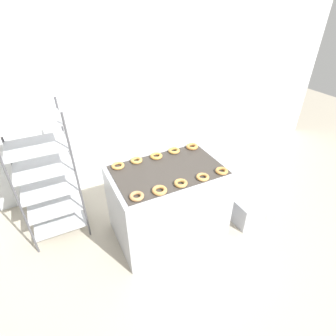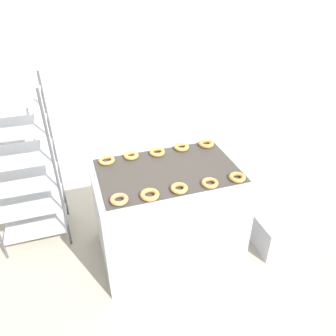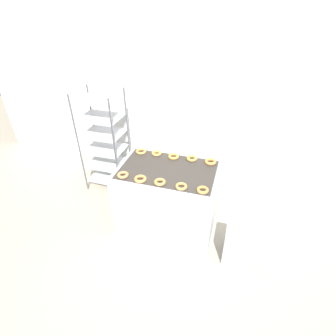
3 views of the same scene
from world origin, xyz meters
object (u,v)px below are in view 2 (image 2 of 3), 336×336
(glaze_bin, at_px, (273,234))
(donut_far_leftmost, at_px, (107,160))
(donut_far_rightmost, at_px, (206,144))
(donut_far_left, at_px, (131,155))
(fryer_machine, at_px, (168,212))
(donut_near_center, at_px, (179,188))
(donut_near_right, at_px, (210,183))
(donut_near_leftmost, at_px, (119,199))
(donut_far_center, at_px, (157,152))
(donut_near_rightmost, at_px, (237,177))
(donut_far_right, at_px, (181,147))
(donut_near_left, at_px, (150,195))
(baking_rack_cart, at_px, (21,168))

(glaze_bin, distance_m, donut_far_leftmost, 1.83)
(donut_far_rightmost, bearing_deg, glaze_bin, -49.88)
(donut_far_left, bearing_deg, fryer_machine, -50.46)
(donut_far_leftmost, xyz_separation_m, donut_far_rightmost, (1.00, 0.00, 0.00))
(donut_near_center, bearing_deg, fryer_machine, 88.35)
(glaze_bin, bearing_deg, donut_near_right, -179.32)
(donut_near_leftmost, xyz_separation_m, donut_far_center, (0.49, 0.61, -0.00))
(donut_near_rightmost, distance_m, donut_far_leftmost, 1.18)
(donut_far_rightmost, bearing_deg, donut_near_rightmost, -89.30)
(donut_near_rightmost, xyz_separation_m, donut_far_center, (-0.52, 0.62, 0.00))
(donut_far_left, bearing_deg, donut_far_rightmost, -0.54)
(donut_far_left, bearing_deg, donut_near_leftmost, -110.67)
(donut_far_right, distance_m, donut_far_rightmost, 0.26)
(donut_near_right, xyz_separation_m, donut_near_rightmost, (0.25, 0.00, 0.00))
(donut_far_center, bearing_deg, donut_near_left, -111.63)
(glaze_bin, relative_size, donut_far_center, 2.58)
(glaze_bin, xyz_separation_m, donut_near_rightmost, (-0.52, -0.01, 0.81))
(donut_near_right, xyz_separation_m, donut_far_left, (-0.52, 0.64, 0.00))
(donut_far_leftmost, bearing_deg, glaze_bin, -22.10)
(donut_near_leftmost, relative_size, donut_far_rightmost, 0.93)
(donut_near_leftmost, relative_size, donut_near_center, 1.01)
(baking_rack_cart, relative_size, glaze_bin, 4.35)
(donut_near_rightmost, xyz_separation_m, donut_far_leftmost, (-1.01, 0.62, -0.00))
(donut_near_right, height_order, donut_far_rightmost, donut_far_rightmost)
(donut_near_leftmost, distance_m, donut_far_center, 0.78)
(donut_near_left, bearing_deg, donut_near_center, 1.86)
(fryer_machine, bearing_deg, donut_far_right, 52.73)
(glaze_bin, relative_size, donut_near_rightmost, 2.74)
(donut_near_center, bearing_deg, donut_far_leftmost, 128.05)
(donut_far_leftmost, xyz_separation_m, donut_far_center, (0.48, -0.00, 0.00))
(fryer_machine, distance_m, donut_far_center, 0.59)
(donut_near_leftmost, distance_m, donut_far_left, 0.67)
(donut_far_left, height_order, donut_far_center, donut_far_left)
(glaze_bin, bearing_deg, donut_far_right, 140.97)
(donut_near_left, relative_size, donut_far_leftmost, 1.03)
(glaze_bin, distance_m, donut_near_center, 1.32)
(fryer_machine, distance_m, baking_rack_cart, 1.46)
(baking_rack_cart, distance_m, donut_far_leftmost, 0.85)
(donut_near_left, xyz_separation_m, donut_near_rightmost, (0.77, 0.00, -0.00))
(glaze_bin, relative_size, donut_near_leftmost, 2.69)
(donut_near_right, distance_m, donut_far_rightmost, 0.68)
(donut_near_rightmost, distance_m, donut_far_center, 0.81)
(fryer_machine, distance_m, donut_near_right, 0.65)
(donut_near_leftmost, xyz_separation_m, donut_near_right, (0.76, -0.02, -0.00))
(donut_far_leftmost, bearing_deg, fryer_machine, -31.73)
(donut_near_left, relative_size, donut_near_right, 1.09)
(donut_near_center, relative_size, donut_far_right, 0.96)
(donut_near_right, xyz_separation_m, donut_far_right, (-0.01, 0.64, 0.00))
(donut_far_right, bearing_deg, donut_far_left, -179.41)
(donut_near_rightmost, height_order, donut_far_center, same)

